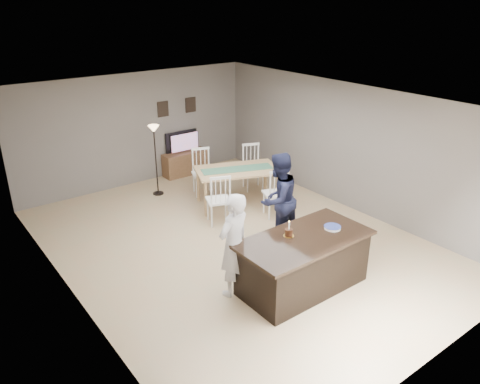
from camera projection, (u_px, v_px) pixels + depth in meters
floor at (235, 243)px, 8.88m from camera, size 8.00×8.00×0.00m
room_shell at (235, 160)px, 8.23m from camera, size 8.00×8.00×8.00m
kitchen_island at (303, 262)px, 7.39m from camera, size 2.15×1.10×0.90m
tv_console at (186, 163)px, 12.20m from camera, size 1.20×0.40×0.60m
television at (183, 142)px, 12.03m from camera, size 0.91×0.12×0.53m
tv_screen_glow at (185, 142)px, 11.97m from camera, size 0.78×0.00×0.78m
picture_frames at (177, 107)px, 11.76m from camera, size 1.10×0.02×0.38m
doorway at (140, 306)px, 5.04m from camera, size 0.00×2.10×2.65m
woman at (234, 245)px, 7.11m from camera, size 0.69×0.53×1.69m
man at (278, 200)px, 8.57m from camera, size 0.97×0.82×1.78m
birthday_cake at (289, 232)px, 7.24m from camera, size 0.17×0.17×0.26m
plate_stack at (332, 227)px, 7.48m from camera, size 0.27×0.27×0.04m
dining_table at (237, 175)px, 10.27m from camera, size 2.31×2.49×1.09m
floor_lamp at (155, 141)px, 10.58m from camera, size 0.25×0.25×1.66m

